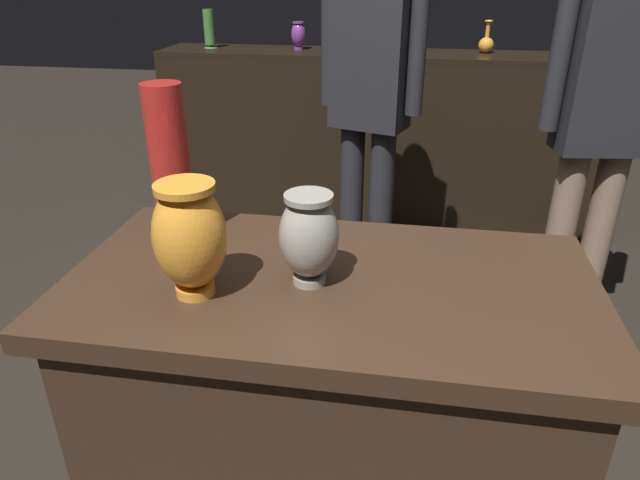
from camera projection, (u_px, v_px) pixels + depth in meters
name	position (u px, v px, depth m)	size (l,w,h in m)	color
display_plinth	(329.00, 411.00, 1.47)	(1.20, 0.64, 0.80)	#382619
back_display_shelf	(385.00, 139.00, 3.37)	(2.60, 0.40, 0.99)	black
vase_centerpiece	(309.00, 236.00, 1.22)	(0.13, 0.13, 0.21)	gray
vase_tall_behind	(170.00, 168.00, 1.40)	(0.13, 0.13, 0.39)	red
vase_left_accent	(190.00, 236.00, 1.17)	(0.15, 0.15, 0.25)	orange
shelf_vase_right	(486.00, 43.00, 3.12)	(0.08, 0.08, 0.17)	orange
shelf_vase_far_right	(595.00, 44.00, 2.90)	(0.09, 0.09, 0.14)	#477A38
shelf_vase_left	(299.00, 34.00, 3.23)	(0.08, 0.08, 0.15)	#7A388E
shelf_vase_far_left	(209.00, 30.00, 3.28)	(0.08, 0.08, 0.21)	#477A38
shelf_vase_center	(392.00, 28.00, 3.17)	(0.08, 0.08, 0.25)	red
visitor_center_back	(370.00, 93.00, 2.45)	(0.45, 0.28, 1.59)	#232328
visitor_near_right	(607.00, 109.00, 2.05)	(0.47, 0.22, 1.64)	#846B56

